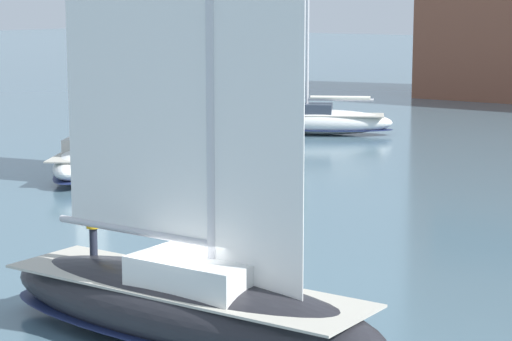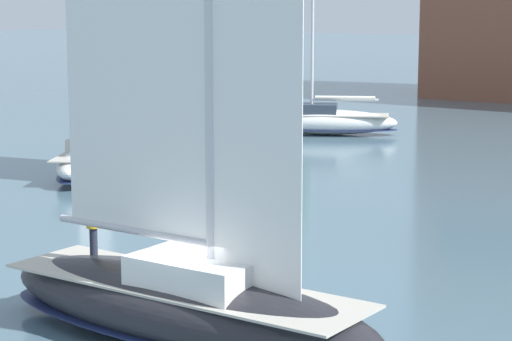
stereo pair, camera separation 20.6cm
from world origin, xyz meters
TOP-DOWN VIEW (x-y plane):
  - sailboat_main at (0.02, 0.00)m, footprint 10.79×3.04m
  - sailboat_moored_near_marina at (-18.18, 15.65)m, footprint 6.55×8.92m
  - sailboat_moored_mid_channel at (-16.86, 33.99)m, footprint 9.14×6.49m

SIDE VIEW (x-z plane):
  - sailboat_moored_mid_channel at x=-16.86m, z-range -5.36..7.04m
  - sailboat_moored_near_marina at x=-18.18m, z-range -5.11..7.07m
  - sailboat_main at x=0.02m, z-range -6.25..8.57m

